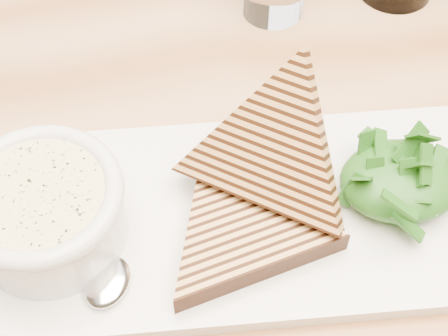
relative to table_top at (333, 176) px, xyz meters
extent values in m
plane|color=#63605B|center=(0.09, 0.20, -0.72)|extent=(6.00, 6.00, 0.00)
cube|color=tan|center=(0.00, 0.00, 0.00)|extent=(1.29, 0.87, 0.04)
cube|color=white|center=(-0.10, -0.05, 0.03)|extent=(0.43, 0.21, 0.01)
cylinder|color=white|center=(-0.24, -0.05, 0.06)|extent=(0.12, 0.12, 0.05)
cylinder|color=beige|center=(-0.24, -0.05, 0.09)|extent=(0.10, 0.10, 0.01)
torus|color=white|center=(-0.24, -0.05, 0.09)|extent=(0.13, 0.13, 0.01)
ellipsoid|color=#11480F|center=(0.04, -0.05, 0.05)|extent=(0.10, 0.08, 0.04)
ellipsoid|color=silver|center=(-0.20, -0.10, 0.04)|extent=(0.05, 0.06, 0.01)
camera|label=1|loc=(-0.14, -0.34, 0.51)|focal=55.00mm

